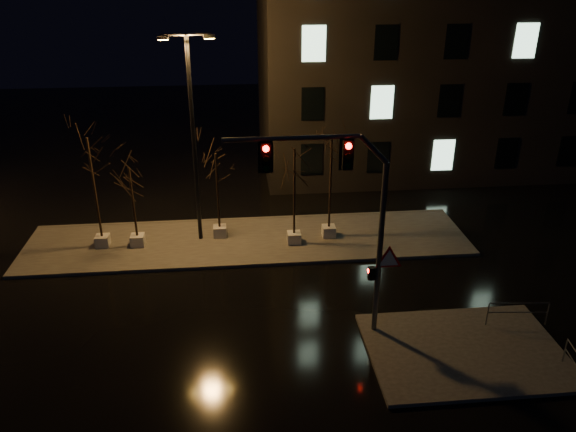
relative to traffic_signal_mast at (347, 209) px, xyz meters
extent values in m
plane|color=black|center=(-3.25, 1.99, -5.21)|extent=(90.00, 90.00, 0.00)
cube|color=#413F3A|center=(-3.25, 7.99, -5.14)|extent=(22.00, 5.00, 0.15)
cube|color=#413F3A|center=(4.25, -1.51, -5.14)|extent=(7.00, 5.00, 0.15)
cube|color=black|center=(10.75, 19.99, 2.29)|extent=(25.00, 12.00, 15.00)
cube|color=beige|center=(-10.38, 7.98, -4.79)|extent=(0.65, 0.65, 0.55)
cylinder|color=black|center=(-10.38, 7.98, -2.04)|extent=(0.11, 0.11, 4.95)
cube|color=beige|center=(-8.68, 7.88, -4.79)|extent=(0.65, 0.65, 0.55)
cylinder|color=black|center=(-8.68, 7.88, -2.76)|extent=(0.11, 0.11, 3.51)
cube|color=beige|center=(-4.68, 8.49, -4.79)|extent=(0.65, 0.65, 0.55)
cylinder|color=black|center=(-4.68, 8.49, -2.59)|extent=(0.11, 0.11, 3.85)
cube|color=beige|center=(-1.01, 7.39, -4.79)|extent=(0.65, 0.65, 0.55)
cylinder|color=black|center=(-1.01, 7.39, -2.33)|extent=(0.11, 0.11, 4.36)
cube|color=beige|center=(0.82, 7.95, -4.79)|extent=(0.65, 0.65, 0.55)
cylinder|color=black|center=(0.82, 7.95, -2.12)|extent=(0.11, 0.11, 4.78)
cylinder|color=#505357|center=(1.25, 0.01, -1.72)|extent=(0.20, 0.20, 6.69)
cylinder|color=#505357|center=(-1.92, -0.01, 2.57)|extent=(4.46, 0.18, 0.16)
cube|color=black|center=(-0.09, 0.00, 1.95)|extent=(0.34, 0.25, 1.00)
cube|color=black|center=(-2.76, -0.01, 1.95)|extent=(0.34, 0.25, 1.00)
cube|color=black|center=(1.00, 0.01, -2.61)|extent=(0.25, 0.20, 0.50)
cone|color=red|center=(1.59, -0.04, -2.05)|extent=(1.16, 0.04, 1.16)
sphere|color=#FF0C07|center=(1.25, 0.01, 2.29)|extent=(0.20, 0.20, 0.20)
cylinder|color=black|center=(-5.65, 8.36, -0.13)|extent=(0.20, 0.20, 9.86)
cylinder|color=black|center=(-5.65, 8.36, 4.80)|extent=(2.17, 0.31, 0.10)
cube|color=#FFAE32|center=(-6.63, 8.26, 4.65)|extent=(0.52, 0.32, 0.20)
cube|color=#FFAE32|center=(-4.66, 8.45, 4.65)|extent=(0.52, 0.32, 0.20)
cylinder|color=#505357|center=(5.61, -0.17, -4.59)|extent=(0.05, 0.05, 0.94)
cylinder|color=#505357|center=(7.89, -0.39, -4.59)|extent=(0.05, 0.05, 0.94)
cylinder|color=#505357|center=(6.75, -0.28, -4.07)|extent=(2.28, 0.26, 0.04)
cylinder|color=#505357|center=(6.75, -0.28, -4.49)|extent=(2.28, 0.26, 0.04)
cylinder|color=#505357|center=(7.39, -2.51, -4.62)|extent=(0.05, 0.05, 0.89)
camera|label=1|loc=(-3.75, -17.22, 7.80)|focal=35.00mm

